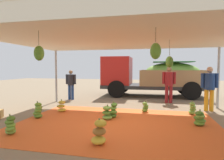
{
  "coord_description": "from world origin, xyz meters",
  "views": [
    {
      "loc": [
        1.16,
        -5.75,
        1.73
      ],
      "look_at": [
        -0.38,
        1.13,
        1.29
      ],
      "focal_mm": 31.05,
      "sensor_mm": 36.0,
      "label": 1
    }
  ],
  "objects_px": {
    "banana_bunch_3": "(145,107)",
    "banana_bunch_8": "(192,109)",
    "worker_1": "(71,82)",
    "banana_bunch_2": "(10,126)",
    "worker_2": "(209,85)",
    "worker_0": "(169,82)",
    "banana_bunch_6": "(113,111)",
    "banana_bunch_5": "(200,119)",
    "cargo_truck_main": "(151,75)",
    "banana_bunch_0": "(62,107)",
    "banana_bunch_1": "(99,133)",
    "banana_bunch_4": "(107,113)",
    "banana_bunch_7": "(38,111)"
  },
  "relations": [
    {
      "from": "banana_bunch_3",
      "to": "banana_bunch_5",
      "type": "height_order",
      "value": "banana_bunch_5"
    },
    {
      "from": "cargo_truck_main",
      "to": "banana_bunch_5",
      "type": "bearing_deg",
      "value": -75.17
    },
    {
      "from": "banana_bunch_1",
      "to": "cargo_truck_main",
      "type": "relative_size",
      "value": 0.1
    },
    {
      "from": "banana_bunch_0",
      "to": "worker_1",
      "type": "bearing_deg",
      "value": 107.49
    },
    {
      "from": "banana_bunch_2",
      "to": "banana_bunch_0",
      "type": "bearing_deg",
      "value": 88.77
    },
    {
      "from": "banana_bunch_1",
      "to": "banana_bunch_3",
      "type": "bearing_deg",
      "value": 76.04
    },
    {
      "from": "banana_bunch_1",
      "to": "banana_bunch_2",
      "type": "distance_m",
      "value": 2.42
    },
    {
      "from": "banana_bunch_0",
      "to": "worker_1",
      "type": "xyz_separation_m",
      "value": [
        -0.9,
        2.85,
        0.73
      ]
    },
    {
      "from": "banana_bunch_6",
      "to": "cargo_truck_main",
      "type": "relative_size",
      "value": 0.09
    },
    {
      "from": "banana_bunch_8",
      "to": "worker_1",
      "type": "distance_m",
      "value": 6.29
    },
    {
      "from": "banana_bunch_7",
      "to": "worker_2",
      "type": "relative_size",
      "value": 0.32
    },
    {
      "from": "banana_bunch_3",
      "to": "banana_bunch_8",
      "type": "height_order",
      "value": "banana_bunch_8"
    },
    {
      "from": "banana_bunch_2",
      "to": "banana_bunch_7",
      "type": "distance_m",
      "value": 1.67
    },
    {
      "from": "banana_bunch_0",
      "to": "banana_bunch_1",
      "type": "xyz_separation_m",
      "value": [
        2.36,
        -2.78,
        0.06
      ]
    },
    {
      "from": "banana_bunch_4",
      "to": "cargo_truck_main",
      "type": "distance_m",
      "value": 6.12
    },
    {
      "from": "banana_bunch_3",
      "to": "banana_bunch_8",
      "type": "distance_m",
      "value": 1.73
    },
    {
      "from": "banana_bunch_5",
      "to": "banana_bunch_2",
      "type": "bearing_deg",
      "value": -159.11
    },
    {
      "from": "banana_bunch_5",
      "to": "banana_bunch_8",
      "type": "height_order",
      "value": "banana_bunch_8"
    },
    {
      "from": "banana_bunch_3",
      "to": "worker_1",
      "type": "distance_m",
      "value": 4.72
    },
    {
      "from": "banana_bunch_1",
      "to": "banana_bunch_8",
      "type": "relative_size",
      "value": 1.16
    },
    {
      "from": "banana_bunch_2",
      "to": "banana_bunch_3",
      "type": "bearing_deg",
      "value": 45.74
    },
    {
      "from": "banana_bunch_2",
      "to": "worker_2",
      "type": "xyz_separation_m",
      "value": [
        5.76,
        4.14,
        0.8
      ]
    },
    {
      "from": "banana_bunch_1",
      "to": "banana_bunch_2",
      "type": "xyz_separation_m",
      "value": [
        -2.42,
        0.09,
        -0.03
      ]
    },
    {
      "from": "banana_bunch_3",
      "to": "banana_bunch_4",
      "type": "bearing_deg",
      "value": -130.34
    },
    {
      "from": "banana_bunch_6",
      "to": "banana_bunch_0",
      "type": "bearing_deg",
      "value": 168.57
    },
    {
      "from": "worker_0",
      "to": "banana_bunch_0",
      "type": "bearing_deg",
      "value": -145.12
    },
    {
      "from": "banana_bunch_6",
      "to": "banana_bunch_8",
      "type": "bearing_deg",
      "value": 21.77
    },
    {
      "from": "banana_bunch_2",
      "to": "banana_bunch_3",
      "type": "xyz_separation_m",
      "value": [
        3.28,
        3.37,
        -0.04
      ]
    },
    {
      "from": "banana_bunch_6",
      "to": "worker_1",
      "type": "xyz_separation_m",
      "value": [
        -3.08,
        3.29,
        0.69
      ]
    },
    {
      "from": "banana_bunch_5",
      "to": "cargo_truck_main",
      "type": "relative_size",
      "value": 0.08
    },
    {
      "from": "worker_2",
      "to": "banana_bunch_8",
      "type": "bearing_deg",
      "value": -133.86
    },
    {
      "from": "worker_2",
      "to": "worker_0",
      "type": "bearing_deg",
      "value": 133.83
    },
    {
      "from": "banana_bunch_3",
      "to": "worker_0",
      "type": "relative_size",
      "value": 0.25
    },
    {
      "from": "banana_bunch_4",
      "to": "banana_bunch_5",
      "type": "relative_size",
      "value": 1.03
    },
    {
      "from": "banana_bunch_2",
      "to": "banana_bunch_4",
      "type": "distance_m",
      "value": 2.86
    },
    {
      "from": "banana_bunch_1",
      "to": "banana_bunch_7",
      "type": "relative_size",
      "value": 1.02
    },
    {
      "from": "banana_bunch_0",
      "to": "banana_bunch_6",
      "type": "bearing_deg",
      "value": -11.43
    },
    {
      "from": "banana_bunch_5",
      "to": "cargo_truck_main",
      "type": "height_order",
      "value": "cargo_truck_main"
    },
    {
      "from": "banana_bunch_6",
      "to": "banana_bunch_5",
      "type": "bearing_deg",
      "value": -7.52
    },
    {
      "from": "banana_bunch_8",
      "to": "banana_bunch_6",
      "type": "bearing_deg",
      "value": -158.23
    },
    {
      "from": "banana_bunch_0",
      "to": "worker_0",
      "type": "xyz_separation_m",
      "value": [
        4.25,
        2.96,
        0.83
      ]
    },
    {
      "from": "banana_bunch_5",
      "to": "worker_0",
      "type": "xyz_separation_m",
      "value": [
        -0.64,
        3.76,
        0.83
      ]
    },
    {
      "from": "banana_bunch_8",
      "to": "banana_bunch_4",
      "type": "bearing_deg",
      "value": -154.51
    },
    {
      "from": "banana_bunch_7",
      "to": "banana_bunch_3",
      "type": "bearing_deg",
      "value": 25.74
    },
    {
      "from": "banana_bunch_4",
      "to": "banana_bunch_8",
      "type": "distance_m",
      "value": 3.24
    },
    {
      "from": "worker_1",
      "to": "banana_bunch_2",
      "type": "bearing_deg",
      "value": -81.38
    },
    {
      "from": "cargo_truck_main",
      "to": "worker_2",
      "type": "height_order",
      "value": "cargo_truck_main"
    },
    {
      "from": "worker_0",
      "to": "worker_2",
      "type": "height_order",
      "value": "worker_0"
    },
    {
      "from": "banana_bunch_2",
      "to": "banana_bunch_8",
      "type": "distance_m",
      "value": 6.03
    },
    {
      "from": "banana_bunch_3",
      "to": "cargo_truck_main",
      "type": "relative_size",
      "value": 0.07
    }
  ]
}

